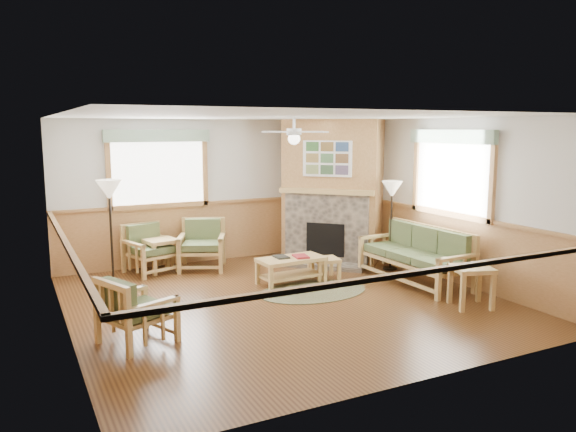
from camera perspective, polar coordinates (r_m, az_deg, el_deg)
name	(u,v)px	position (r m, az deg, el deg)	size (l,w,h in m)	color
floor	(285,301)	(8.41, -0.30, -8.66)	(6.00, 6.00, 0.01)	#4F2F16
ceiling	(285,116)	(8.02, -0.32, 10.10)	(6.00, 6.00, 0.01)	white
wall_back	(216,191)	(10.85, -7.36, 2.58)	(6.00, 0.02, 2.70)	silver
wall_front	(422,251)	(5.62, 13.42, -3.49)	(6.00, 0.02, 2.70)	silver
wall_left	(63,227)	(7.30, -21.91, -1.06)	(0.02, 6.00, 2.70)	silver
wall_right	(445,199)	(9.80, 15.62, 1.65)	(0.02, 6.00, 2.70)	silver
wainscot	(285,265)	(8.26, -0.30, -4.98)	(6.00, 6.00, 1.10)	#A97745
fireplace	(333,190)	(10.87, 4.59, 2.63)	(2.20, 2.20, 2.70)	#A97745
window_back	(157,128)	(10.44, -13.19, 8.66)	(1.90, 0.16, 1.50)	white
window_right	(454,128)	(9.55, 16.55, 8.53)	(0.16, 1.90, 1.50)	white
ceiling_fan	(294,120)	(8.42, 0.62, 9.77)	(1.24, 1.24, 0.36)	white
sofa	(414,255)	(9.52, 12.70, -3.89)	(0.82, 2.00, 0.92)	tan
armchair_back_left	(151,249)	(10.20, -13.77, -3.27)	(0.76, 0.76, 0.86)	tan
armchair_back_right	(202,245)	(10.27, -8.75, -2.92)	(0.80, 0.80, 0.89)	tan
armchair_left	(137,309)	(6.98, -15.10, -9.15)	(0.72, 0.72, 0.81)	tan
coffee_table	(291,270)	(9.27, 0.33, -5.56)	(1.09, 0.55, 0.44)	tan
end_table_chairs	(161,255)	(10.26, -12.79, -3.91)	(0.53, 0.51, 0.59)	tan
end_table_sofa	(471,287)	(8.47, 18.10, -6.85)	(0.53, 0.51, 0.59)	tan
footstool	(326,269)	(9.55, 3.84, -5.36)	(0.42, 0.42, 0.37)	tan
braided_rug	(313,291)	(8.87, 2.57, -7.65)	(1.77, 1.77, 0.01)	brown
floor_lamp_left	(111,234)	(9.37, -17.52, -1.73)	(0.40, 0.40, 1.74)	black
floor_lamp_right	(391,225)	(10.24, 10.43, -0.94)	(0.37, 0.37, 1.62)	black
book_red	(301,255)	(9.23, 1.31, -4.03)	(0.22, 0.30, 0.03)	maroon
book_dark	(281,256)	(9.20, -0.70, -4.10)	(0.20, 0.27, 0.03)	black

